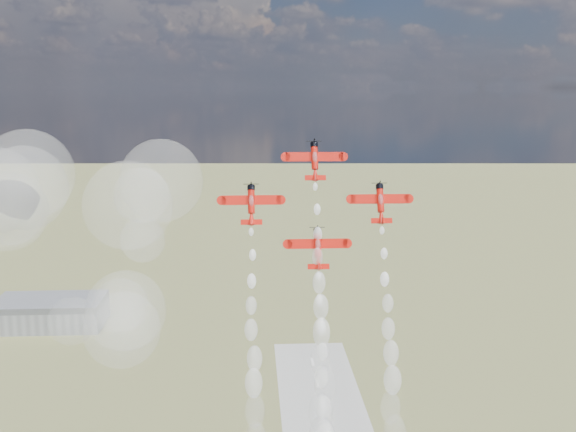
% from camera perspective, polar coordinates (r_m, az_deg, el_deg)
% --- Properties ---
extents(hangar, '(50.00, 28.00, 13.00)m').
position_cam_1_polar(hangar, '(340.38, -19.50, -7.69)').
color(hangar, gray).
rests_on(hangar, ground).
extents(plane_lead, '(12.55, 6.17, 8.38)m').
position_cam_1_polar(plane_lead, '(145.85, 2.27, 4.77)').
color(plane_lead, red).
rests_on(plane_lead, ground).
extents(plane_left, '(12.55, 6.17, 8.38)m').
position_cam_1_polar(plane_left, '(142.32, -3.13, 1.06)').
color(plane_left, red).
rests_on(plane_left, ground).
extents(plane_right, '(12.55, 6.17, 8.38)m').
position_cam_1_polar(plane_right, '(144.97, 7.83, 1.15)').
color(plane_right, red).
rests_on(plane_right, ground).
extents(plane_slot, '(12.55, 6.17, 8.38)m').
position_cam_1_polar(plane_slot, '(140.73, 2.54, -2.67)').
color(plane_slot, red).
rests_on(plane_slot, ground).
extents(smoke_trail_lead, '(5.74, 24.37, 49.61)m').
position_cam_1_polar(smoke_trail_lead, '(138.06, 2.85, -13.86)').
color(smoke_trail_lead, white).
rests_on(smoke_trail_lead, plane_lead).
extents(smoke_trail_right, '(5.47, 25.41, 49.10)m').
position_cam_1_polar(smoke_trail_right, '(140.00, 9.03, -17.57)').
color(smoke_trail_right, white).
rests_on(smoke_trail_right, plane_right).
extents(drifted_smoke_cloud, '(61.05, 36.96, 56.70)m').
position_cam_1_polar(drifted_smoke_cloud, '(162.51, -17.86, -0.60)').
color(drifted_smoke_cloud, white).
rests_on(drifted_smoke_cloud, ground).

